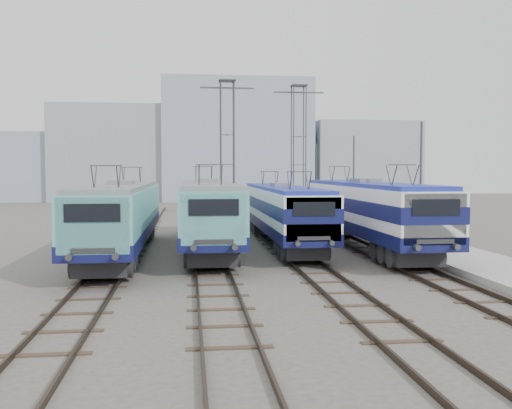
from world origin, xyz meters
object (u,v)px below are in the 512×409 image
object	(u,v)px
locomotive_center_left	(207,209)
catenary_tower_east	(299,146)
locomotive_center_right	(282,209)
locomotive_far_left	(121,213)
mast_rear	(316,181)
catenary_tower_west	(227,145)
locomotive_far_right	(366,208)
safety_cone	(438,252)
mast_front	(421,190)
mast_mid	(353,184)

from	to	relation	value
locomotive_center_left	catenary_tower_east	world-z (taller)	catenary_tower_east
locomotive_center_right	catenary_tower_east	world-z (taller)	catenary_tower_east
locomotive_far_left	mast_rear	distance (m)	26.73
catenary_tower_west	catenary_tower_east	xyz separation A→B (m)	(6.50, 2.00, 0.00)
catenary_tower_east	locomotive_far_right	bearing A→B (deg)	-89.24
catenary_tower_east	safety_cone	world-z (taller)	catenary_tower_east
catenary_tower_west	mast_front	xyz separation A→B (m)	(8.60, -20.00, -3.14)
locomotive_far_left	mast_front	size ratio (longest dim) A/B	2.64
locomotive_far_right	mast_mid	bearing A→B (deg)	78.08
locomotive_far_left	mast_mid	world-z (taller)	mast_mid
locomotive_center_right	catenary_tower_east	bearing A→B (deg)	75.88
locomotive_far_right	catenary_tower_east	bearing A→B (deg)	90.76
safety_cone	mast_rear	bearing A→B (deg)	89.78
locomotive_center_right	mast_mid	bearing A→B (deg)	47.34
locomotive_center_left	catenary_tower_west	distance (m)	16.51
catenary_tower_west	locomotive_center_right	bearing A→B (deg)	-81.41
locomotive_far_right	catenary_tower_east	distance (m)	19.24
locomotive_far_left	mast_front	world-z (taller)	mast_front
locomotive_far_left	catenary_tower_east	xyz separation A→B (m)	(13.25, 19.86, 4.34)
catenary_tower_east	catenary_tower_west	bearing A→B (deg)	-162.90
mast_mid	safety_cone	bearing A→B (deg)	-90.40
mast_rear	catenary_tower_east	bearing A→B (deg)	-136.40
locomotive_center_left	locomotive_center_right	xyz separation A→B (m)	(4.50, 0.89, -0.10)
mast_mid	mast_rear	xyz separation A→B (m)	(0.00, 12.00, 0.00)
locomotive_center_left	catenary_tower_west	size ratio (longest dim) A/B	1.56
locomotive_center_left	safety_cone	distance (m)	12.75
locomotive_far_left	catenary_tower_east	distance (m)	24.26
mast_front	locomotive_center_right	bearing A→B (deg)	141.18
mast_mid	mast_rear	distance (m)	12.00
locomotive_far_left	catenary_tower_east	size ratio (longest dim) A/B	1.54
locomotive_far_right	mast_rear	bearing A→B (deg)	84.91
mast_mid	safety_cone	xyz separation A→B (m)	(-0.10, -14.42, -2.90)
catenary_tower_west	mast_rear	distance (m)	9.99
locomotive_center_right	catenary_tower_east	xyz separation A→B (m)	(4.25, 16.89, 4.41)
locomotive_center_left	locomotive_center_right	world-z (taller)	locomotive_center_left
locomotive_far_right	catenary_tower_west	world-z (taller)	catenary_tower_west
locomotive_far_right	mast_rear	distance (m)	20.87
locomotive_center_right	locomotive_far_left	bearing A→B (deg)	-161.77
mast_front	mast_rear	xyz separation A→B (m)	(0.00, 24.00, 0.00)
mast_front	locomotive_far_left	bearing A→B (deg)	172.05
catenary_tower_east	locomotive_center_left	bearing A→B (deg)	-116.21
mast_rear	safety_cone	size ratio (longest dim) A/B	11.58
catenary_tower_west	catenary_tower_east	world-z (taller)	same
locomotive_far_right	mast_front	distance (m)	3.89
catenary_tower_east	locomotive_center_right	bearing A→B (deg)	-104.12
mast_front	mast_rear	size ratio (longest dim) A/B	1.00
locomotive_center_right	locomotive_far_right	bearing A→B (deg)	-22.55
locomotive_far_left	catenary_tower_west	xyz separation A→B (m)	(6.75, 17.86, 4.34)
locomotive_far_left	mast_rear	size ratio (longest dim) A/B	2.64
catenary_tower_east	mast_front	distance (m)	22.32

